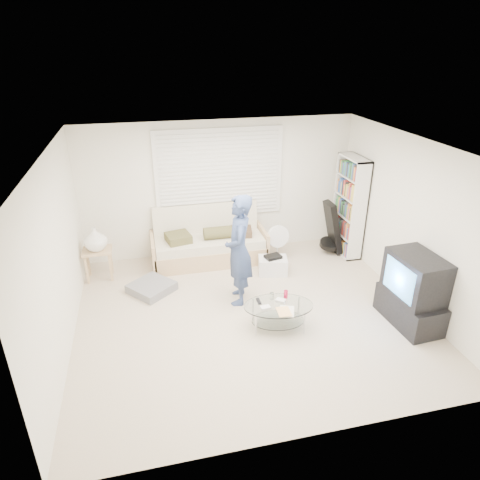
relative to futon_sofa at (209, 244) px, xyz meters
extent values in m
plane|color=#B5A38D|center=(0.29, -1.87, -0.33)|extent=(5.00, 5.00, 0.00)
cube|color=white|center=(0.29, 0.38, 0.92)|extent=(5.00, 0.02, 2.50)
cube|color=white|center=(0.29, -4.12, 0.92)|extent=(5.00, 0.02, 2.50)
cube|color=white|center=(-2.21, -1.87, 0.92)|extent=(0.02, 4.50, 2.50)
cube|color=white|center=(2.79, -1.87, 0.92)|extent=(0.02, 4.50, 2.50)
cube|color=white|center=(0.29, -1.87, 2.17)|extent=(5.00, 4.50, 0.02)
cube|color=white|center=(0.29, 0.35, 1.22)|extent=(2.32, 0.06, 1.62)
cube|color=black|center=(0.29, 0.33, 1.22)|extent=(2.20, 0.01, 1.50)
cube|color=silver|center=(0.29, 0.31, 1.22)|extent=(2.16, 0.04, 1.50)
cube|color=silver|center=(0.29, 0.33, 1.22)|extent=(2.32, 0.08, 1.62)
cube|color=tan|center=(0.00, -0.04, -0.17)|extent=(2.02, 0.81, 0.32)
cube|color=beige|center=(0.00, -0.06, 0.07)|extent=(1.94, 0.75, 0.16)
cube|color=beige|center=(0.00, 0.28, 0.37)|extent=(1.94, 0.22, 0.62)
cube|color=tan|center=(-1.01, -0.04, -0.05)|extent=(0.06, 0.81, 0.57)
cube|color=tan|center=(1.01, -0.04, -0.05)|extent=(0.06, 0.81, 0.57)
cube|color=#464826|center=(-0.56, -0.09, 0.22)|extent=(0.48, 0.48, 0.14)
cylinder|color=#464826|center=(0.15, -0.12, 0.26)|extent=(0.50, 0.22, 0.22)
cube|color=#433121|center=(0.61, -0.06, 0.21)|extent=(0.42, 0.42, 0.12)
cube|color=slate|center=(-1.10, -0.87, -0.26)|extent=(0.86, 0.86, 0.14)
cube|color=tan|center=(-1.93, -0.23, 0.19)|extent=(0.48, 0.38, 0.04)
cube|color=tan|center=(-2.12, -0.37, -0.08)|extent=(0.04, 0.04, 0.51)
cube|color=tan|center=(-1.74, -0.37, -0.08)|extent=(0.04, 0.04, 0.51)
cube|color=tan|center=(-2.12, -0.09, -0.08)|extent=(0.04, 0.04, 0.51)
cube|color=tan|center=(-1.74, -0.09, -0.08)|extent=(0.04, 0.04, 0.51)
imported|color=white|center=(-1.93, -0.23, 0.41)|extent=(0.38, 0.38, 0.40)
cube|color=white|center=(2.62, -0.26, 0.60)|extent=(0.29, 0.78, 1.86)
cube|color=black|center=(2.33, -0.25, 0.20)|extent=(0.35, 0.37, 1.02)
cylinder|color=black|center=(2.29, -0.25, -0.14)|extent=(0.37, 0.38, 0.18)
cylinder|color=white|center=(1.24, -0.27, -0.32)|extent=(0.28, 0.28, 0.03)
cylinder|color=white|center=(1.24, -0.27, -0.14)|extent=(0.04, 0.04, 0.36)
cylinder|color=white|center=(1.24, -0.27, 0.15)|extent=(0.43, 0.19, 0.42)
cylinder|color=white|center=(1.24, -0.27, 0.15)|extent=(0.12, 0.08, 0.11)
cube|color=white|center=(1.01, -0.74, -0.19)|extent=(0.55, 0.44, 0.29)
cube|color=black|center=(1.01, -0.74, -0.02)|extent=(0.31, 0.25, 0.05)
cube|color=black|center=(2.49, -2.58, -0.12)|extent=(0.58, 1.01, 0.44)
cube|color=black|center=(2.49, -2.58, 0.42)|extent=(0.60, 0.85, 0.63)
cube|color=#61BEFF|center=(2.23, -2.59, 0.42)|extent=(0.06, 0.63, 0.48)
ellipsoid|color=silver|center=(0.61, -2.26, 0.02)|extent=(1.06, 0.76, 0.02)
ellipsoid|color=silver|center=(0.61, -2.26, -0.23)|extent=(0.81, 0.58, 0.01)
cylinder|color=silver|center=(0.25, -2.40, -0.17)|extent=(0.03, 0.03, 0.34)
cylinder|color=silver|center=(0.92, -2.50, -0.17)|extent=(0.03, 0.03, 0.34)
cylinder|color=silver|center=(0.31, -2.01, -0.17)|extent=(0.03, 0.03, 0.34)
cylinder|color=silver|center=(0.98, -2.11, -0.17)|extent=(0.03, 0.03, 0.34)
cube|color=white|center=(0.41, -2.30, 0.05)|extent=(0.14, 0.10, 0.04)
cube|color=white|center=(0.67, -2.18, 0.05)|extent=(0.16, 0.15, 0.04)
cylinder|color=silver|center=(0.57, -2.09, 0.09)|extent=(0.06, 0.06, 0.11)
cylinder|color=#E41F50|center=(0.77, -2.10, 0.09)|extent=(0.06, 0.06, 0.12)
cube|color=black|center=(0.36, -2.11, 0.04)|extent=(0.05, 0.15, 0.02)
cube|color=white|center=(0.68, -2.43, 0.04)|extent=(0.28, 0.32, 0.01)
cube|color=#F2B86E|center=(0.63, -2.44, 0.04)|extent=(0.19, 0.25, 0.01)
imported|color=navy|center=(0.23, -1.44, 0.54)|extent=(0.54, 0.71, 1.74)
camera|label=1|loc=(-1.07, -7.03, 3.39)|focal=32.00mm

